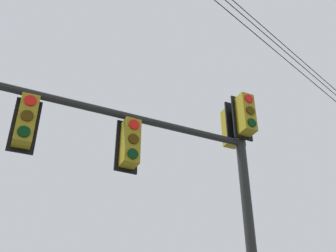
# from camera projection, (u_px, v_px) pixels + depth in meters

# --- Properties ---
(signal_mast_assembly) EXTENTS (6.47, 1.83, 6.55)m
(signal_mast_assembly) POSITION_uv_depth(u_px,v_px,m) (183.00, 163.00, 7.83)
(signal_mast_assembly) COLOR black
(signal_mast_assembly) RESTS_ON ground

